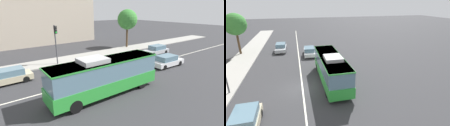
# 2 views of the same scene
# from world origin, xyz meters

# --- Properties ---
(ground_plane) EXTENTS (160.00, 160.00, 0.00)m
(ground_plane) POSITION_xyz_m (0.00, 0.00, 0.00)
(ground_plane) COLOR #333335
(lane_centre_line) EXTENTS (76.00, 0.16, 0.01)m
(lane_centre_line) POSITION_xyz_m (0.00, 0.00, 0.01)
(lane_centre_line) COLOR silver
(lane_centre_line) RESTS_ON ground_plane
(transit_bus) EXTENTS (10.01, 2.54, 3.46)m
(transit_bus) POSITION_xyz_m (0.82, -3.40, 1.81)
(transit_bus) COLOR green
(transit_bus) RESTS_ON ground_plane
(sedan_white) EXTENTS (4.58, 2.00, 1.46)m
(sedan_white) POSITION_xyz_m (11.65, -1.86, 0.72)
(sedan_white) COLOR white
(sedan_white) RESTS_ON ground_plane
(sedan_beige) EXTENTS (4.55, 1.92, 1.46)m
(sedan_beige) POSITION_xyz_m (-5.56, 4.34, 0.72)
(sedan_beige) COLOR #C6B793
(sedan_beige) RESTS_ON ground_plane
(sedan_silver) EXTENTS (4.52, 1.87, 1.46)m
(sedan_silver) POSITION_xyz_m (15.53, 3.07, 0.72)
(sedan_silver) COLOR #B7BABF
(sedan_silver) RESTS_ON ground_plane
(street_tree_kerbside_left) EXTENTS (3.67, 3.67, 7.10)m
(street_tree_kerbside_left) POSITION_xyz_m (15.16, 9.90, 5.23)
(street_tree_kerbside_left) COLOR #4C3823
(street_tree_kerbside_left) RESTS_ON ground_plane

